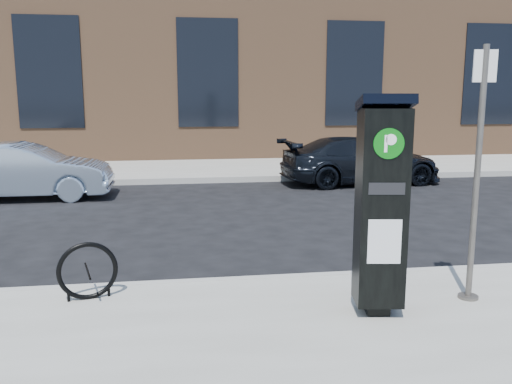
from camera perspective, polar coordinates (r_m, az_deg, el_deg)
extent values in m
plane|color=black|center=(6.74, 1.26, -10.06)|extent=(120.00, 120.00, 0.00)
cube|color=gray|center=(20.39, -5.28, 3.90)|extent=(60.00, 12.00, 0.15)
cube|color=#9E9B93|center=(6.70, 1.30, -9.52)|extent=(60.00, 0.12, 0.16)
cube|color=#9E9B93|center=(14.47, -4.00, 1.28)|extent=(60.00, 0.12, 0.16)
cube|color=brown|center=(23.31, -5.86, 14.36)|extent=(28.00, 10.00, 8.00)
cube|color=black|center=(18.64, -20.95, 11.69)|extent=(2.00, 0.06, 3.50)
cube|color=black|center=(18.25, -5.09, 12.36)|extent=(2.00, 0.06, 3.50)
cube|color=black|center=(19.20, 10.33, 12.13)|extent=(2.00, 0.06, 3.50)
cube|color=black|center=(21.31, 23.44, 11.27)|extent=(2.00, 0.06, 3.50)
cube|color=black|center=(5.77, 12.60, -11.73)|extent=(0.26, 0.26, 0.11)
cube|color=black|center=(5.47, 13.02, -1.65)|extent=(0.51, 0.47, 1.95)
cube|color=black|center=(5.36, 13.47, 9.09)|extent=(0.57, 0.52, 0.18)
cylinder|color=#07520D|center=(5.18, 13.81, 4.97)|extent=(0.29, 0.06, 0.29)
cube|color=white|center=(5.18, 13.81, 4.97)|extent=(0.10, 0.02, 0.16)
cube|color=silver|center=(5.35, 13.37, -5.12)|extent=(0.32, 0.06, 0.44)
cube|color=black|center=(5.23, 13.61, 0.34)|extent=(0.34, 0.06, 0.11)
cylinder|color=#534E49|center=(6.45, 21.41, -10.22)|extent=(0.22, 0.22, 0.03)
cylinder|color=#534E49|center=(6.12, 22.23, 1.53)|extent=(0.06, 0.06, 2.69)
cube|color=silver|center=(6.07, 22.97, 12.12)|extent=(0.24, 0.06, 0.32)
torus|color=black|center=(6.17, -17.30, -7.94)|extent=(0.64, 0.21, 0.64)
cylinder|color=black|center=(6.24, -19.13, -10.30)|extent=(0.03, 0.03, 0.13)
cylinder|color=black|center=(6.27, -15.24, -9.98)|extent=(0.03, 0.03, 0.13)
imported|color=#92A4BA|center=(13.21, -23.23, 2.02)|extent=(3.82, 1.35, 1.26)
imported|color=black|center=(14.51, 10.96, 3.28)|extent=(4.34, 2.03, 1.22)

